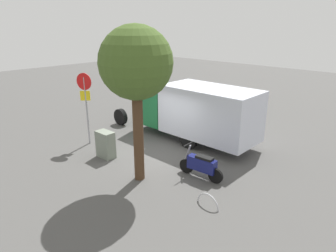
# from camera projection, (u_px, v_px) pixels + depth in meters

# --- Properties ---
(ground_plane) EXTENTS (60.00, 60.00, 0.00)m
(ground_plane) POSITION_uv_depth(u_px,v_px,m) (151.00, 157.00, 12.76)
(ground_plane) COLOR #4D4C4A
(box_truck_near) EXTENTS (7.95, 2.29, 2.69)m
(box_truck_near) POSITION_uv_depth(u_px,v_px,m) (192.00, 109.00, 14.19)
(box_truck_near) COLOR black
(box_truck_near) RESTS_ON ground
(motorcycle) EXTENTS (1.81, 0.55, 1.20)m
(motorcycle) POSITION_uv_depth(u_px,v_px,m) (202.00, 165.00, 10.83)
(motorcycle) COLOR black
(motorcycle) RESTS_ON ground
(stop_sign) EXTENTS (0.71, 0.33, 3.32)m
(stop_sign) POSITION_uv_depth(u_px,v_px,m) (86.00, 97.00, 13.46)
(stop_sign) COLOR #9E9EA3
(stop_sign) RESTS_ON ground
(street_tree) EXTENTS (2.43, 2.43, 5.39)m
(street_tree) POSITION_uv_depth(u_px,v_px,m) (136.00, 65.00, 9.64)
(street_tree) COLOR #47301E
(street_tree) RESTS_ON ground
(utility_cabinet) EXTENTS (0.81, 0.49, 1.14)m
(utility_cabinet) POSITION_uv_depth(u_px,v_px,m) (106.00, 145.00, 12.53)
(utility_cabinet) COLOR slate
(utility_cabinet) RESTS_ON ground
(bike_rack_hoop) EXTENTS (0.85, 0.09, 0.85)m
(bike_rack_hoop) POSITION_uv_depth(u_px,v_px,m) (208.00, 206.00, 9.32)
(bike_rack_hoop) COLOR #B7B7BC
(bike_rack_hoop) RESTS_ON ground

